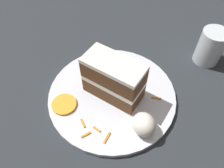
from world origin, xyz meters
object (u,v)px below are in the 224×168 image
plate (112,95)px  orange_garnish (64,104)px  cake_slice (114,79)px  cream_dollop (144,124)px  drinking_glass (210,49)px

plate → orange_garnish: bearing=-96.6°
cake_slice → cream_dollop: cake_slice is taller
orange_garnish → drinking_glass: 0.39m
plate → orange_garnish: size_ratio=5.33×
cake_slice → orange_garnish: size_ratio=2.57×
plate → cream_dollop: 0.12m
plate → orange_garnish: 0.11m
plate → cream_dollop: cream_dollop is taller
orange_garnish → cake_slice: bearing=83.9°
cream_dollop → orange_garnish: cream_dollop is taller
cake_slice → drinking_glass: 0.28m
plate → cream_dollop: (0.11, 0.02, 0.03)m
drinking_glass → orange_garnish: bearing=-90.1°
cream_dollop → orange_garnish: (-0.12, -0.13, -0.02)m
cream_dollop → drinking_glass: 0.29m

